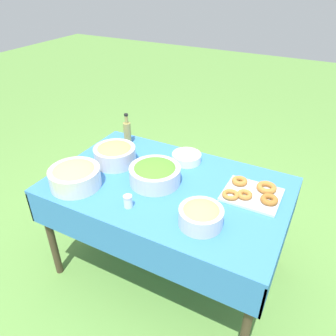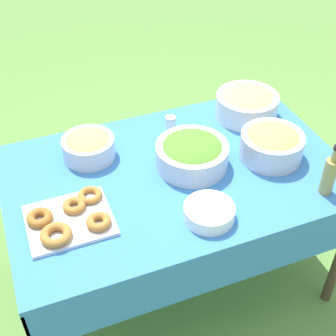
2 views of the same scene
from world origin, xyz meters
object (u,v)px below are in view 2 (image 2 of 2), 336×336
(plate_stack, at_px, (209,212))
(olive_oil_bottle, at_px, (329,175))
(donut_platter, at_px, (69,219))
(fruit_bowl, at_px, (272,143))
(bread_bowl, at_px, (88,146))
(pasta_bowl, at_px, (247,103))
(salad_bowl, at_px, (192,153))

(plate_stack, xyz_separation_m, olive_oil_bottle, (-0.52, 0.04, 0.06))
(donut_platter, height_order, fruit_bowl, fruit_bowl)
(olive_oil_bottle, xyz_separation_m, fruit_bowl, (0.09, -0.29, -0.02))
(olive_oil_bottle, relative_size, fruit_bowl, 0.84)
(bread_bowl, bearing_deg, pasta_bowl, -177.57)
(olive_oil_bottle, bearing_deg, fruit_bowl, -72.50)
(donut_platter, xyz_separation_m, plate_stack, (-0.52, 0.18, 0.01))
(fruit_bowl, bearing_deg, bread_bowl, -21.41)
(salad_bowl, xyz_separation_m, pasta_bowl, (-0.42, -0.26, 0.01))
(donut_platter, distance_m, olive_oil_bottle, 1.07)
(donut_platter, relative_size, bread_bowl, 1.44)
(salad_bowl, bearing_deg, olive_oil_bottle, 141.03)
(salad_bowl, bearing_deg, donut_platter, 14.32)
(salad_bowl, height_order, bread_bowl, salad_bowl)
(bread_bowl, bearing_deg, salad_bowl, 150.93)
(bread_bowl, bearing_deg, plate_stack, 121.77)
(bread_bowl, bearing_deg, fruit_bowl, 158.59)
(pasta_bowl, distance_m, olive_oil_bottle, 0.63)
(salad_bowl, distance_m, fruit_bowl, 0.37)
(donut_platter, xyz_separation_m, bread_bowl, (-0.18, -0.38, 0.04))
(salad_bowl, distance_m, bread_bowl, 0.47)
(pasta_bowl, height_order, fruit_bowl, same)
(donut_platter, xyz_separation_m, olive_oil_bottle, (-1.04, 0.22, 0.07))
(salad_bowl, height_order, plate_stack, salad_bowl)
(pasta_bowl, distance_m, plate_stack, 0.77)
(bread_bowl, distance_m, fruit_bowl, 0.83)
(donut_platter, distance_m, plate_stack, 0.55)
(salad_bowl, xyz_separation_m, plate_stack, (0.07, 0.33, -0.04))
(donut_platter, bearing_deg, pasta_bowl, -157.65)
(pasta_bowl, distance_m, donut_platter, 1.09)
(salad_bowl, height_order, donut_platter, salad_bowl)
(plate_stack, bearing_deg, olive_oil_bottle, 175.56)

